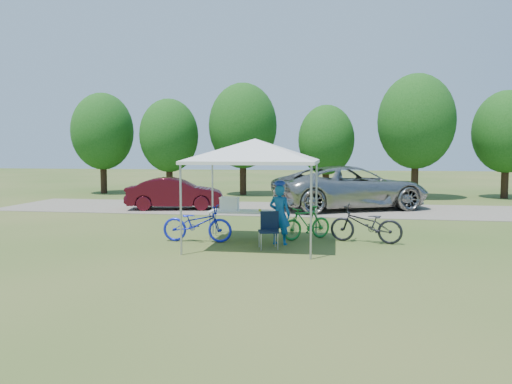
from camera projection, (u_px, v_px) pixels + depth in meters
ground at (255, 245)px, 12.85m from camera, size 100.00×100.00×0.00m
gravel_strip at (286, 209)px, 20.73m from camera, size 24.00×5.00×0.02m
canopy at (255, 142)px, 12.64m from camera, size 4.53×4.53×3.00m
treeline at (292, 130)px, 26.43m from camera, size 24.89×4.28×6.30m
folding_table at (244, 212)px, 13.72m from camera, size 1.89×0.79×0.78m
folding_chair at (269, 227)px, 12.43m from camera, size 0.57×0.59×0.91m
cooler at (229, 204)px, 13.77m from camera, size 0.51×0.35×0.37m
ice_cream_cup at (260, 210)px, 13.59m from camera, size 0.08×0.08×0.06m
cyclist at (280, 215)px, 12.86m from camera, size 0.64×0.49×1.55m
bike_blue at (197, 223)px, 13.26m from camera, size 1.88×0.68×0.98m
bike_green at (307, 223)px, 13.62m from camera, size 1.47×1.24×0.91m
bike_dark at (366, 224)px, 13.13m from camera, size 1.99×1.05×0.99m
minivan at (351, 187)px, 20.58m from camera, size 7.05×5.35×1.78m
sedan at (175, 193)px, 20.52m from camera, size 4.12×2.14×1.29m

